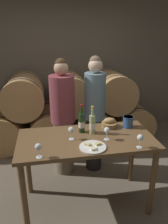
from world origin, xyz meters
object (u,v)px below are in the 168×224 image
wine_glass_left (71,130)px  person_left (63,118)px  blue_crock (128,121)px  person_right (95,114)px  bread_basket (109,123)px  wine_bottle_white (92,124)px  wine_glass_far_left (38,147)px  wine_glass_center (107,131)px  wine_glass_right (140,138)px  cheese_plate (93,147)px  tasting_table (86,148)px  wine_bottle_red (82,123)px

wine_glass_left → person_left: bearing=92.6°
person_left → blue_crock: 0.91m
person_right → bread_basket: (0.08, -0.46, 0.06)m
wine_bottle_white → bread_basket: wine_bottle_white is taller
person_right → wine_glass_left: bearing=-121.0°
person_left → wine_glass_far_left: size_ratio=11.46×
wine_glass_center → wine_glass_right: bearing=-38.2°
wine_glass_left → wine_glass_right: (0.65, -0.30, 0.00)m
cheese_plate → wine_glass_far_left: wine_glass_far_left is taller
person_left → wine_glass_left: person_left is taller
cheese_plate → wine_glass_right: size_ratio=1.88×
blue_crock → wine_glass_right: size_ratio=0.94×
wine_bottle_white → blue_crock: wine_bottle_white is taller
bread_basket → blue_crock: bearing=-11.3°
blue_crock → bread_basket: blue_crock is taller
tasting_table → bread_basket: bread_basket is taller
wine_bottle_white → cheese_plate: wine_bottle_white is taller
wine_bottle_red → wine_glass_center: bearing=-44.2°
tasting_table → wine_glass_left: 0.29m
wine_glass_right → person_right: bearing=103.6°
wine_glass_left → bread_basket: bearing=25.1°
person_left → wine_bottle_red: 0.59m
wine_glass_center → tasting_table: bearing=160.6°
wine_glass_far_left → wine_glass_right: bearing=0.3°
bread_basket → wine_glass_far_left: wine_glass_far_left is taller
person_left → wine_glass_left: 0.71m
person_left → wine_glass_center: 0.88m
wine_glass_left → wine_glass_center: 0.38m
person_left → wine_glass_right: person_left is taller
wine_bottle_white → cheese_plate: size_ratio=1.20×
wine_glass_far_left → wine_glass_left: 0.45m
cheese_plate → person_left: bearing=103.7°
tasting_table → wine_glass_far_left: size_ratio=10.26×
tasting_table → wine_bottle_white: bearing=50.1°
bread_basket → wine_glass_center: wine_glass_center is taller
person_right → wine_glass_right: bearing=-76.4°
person_right → tasting_table: bearing=-109.8°
wine_bottle_red → blue_crock: (0.57, 0.04, -0.04)m
wine_bottle_white → cheese_plate: 0.34m
cheese_plate → wine_glass_right: 0.48m
wine_glass_far_left → wine_glass_center: 0.75m
cheese_plate → wine_glass_far_left: (-0.53, -0.08, 0.10)m
person_right → cheese_plate: size_ratio=6.16×
person_right → wine_glass_center: (-0.04, -0.77, 0.12)m
person_right → wine_glass_far_left: 1.25m
person_left → wine_glass_left: (0.03, -0.69, 0.15)m
wine_bottle_red → bread_basket: size_ratio=1.76×
wine_glass_right → wine_bottle_red: bearing=138.9°
bread_basket → wine_bottle_white: bearing=-151.6°
bread_basket → wine_glass_center: bearing=-111.2°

